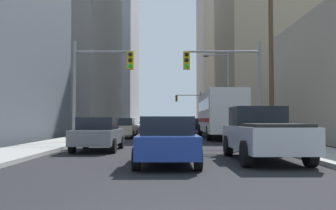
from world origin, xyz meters
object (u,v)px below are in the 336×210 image
(sedan_red, at_px, (190,124))
(traffic_signal_near_right, at_px, (227,74))
(sedan_beige, at_px, (124,128))
(traffic_signal_near_left, at_px, (101,75))
(traffic_signal_far_right, at_px, (190,103))
(city_bus, at_px, (220,113))
(sedan_grey, at_px, (99,134))
(sedan_blue, at_px, (168,140))
(pickup_truck_silver, at_px, (263,134))
(sedan_black, at_px, (199,126))

(sedan_red, relative_size, traffic_signal_near_right, 0.70)
(sedan_beige, relative_size, traffic_signal_near_left, 0.70)
(sedan_red, bearing_deg, traffic_signal_far_right, 86.98)
(city_bus, height_order, traffic_signal_near_left, traffic_signal_near_left)
(sedan_grey, relative_size, traffic_signal_near_right, 0.71)
(city_bus, relative_size, sedan_blue, 2.74)
(traffic_signal_near_left, height_order, traffic_signal_far_right, same)
(sedan_red, xyz_separation_m, traffic_signal_near_right, (0.25, -33.36, 3.31))
(city_bus, height_order, sedan_grey, city_bus)
(pickup_truck_silver, distance_m, sedan_red, 42.30)
(city_bus, distance_m, sedan_grey, 13.69)
(sedan_grey, height_order, sedan_red, same)
(traffic_signal_near_right, relative_size, traffic_signal_far_right, 1.00)
(pickup_truck_silver, distance_m, sedan_grey, 7.65)
(traffic_signal_near_left, bearing_deg, sedan_black, 68.15)
(sedan_black, xyz_separation_m, sedan_red, (0.00, 15.61, 0.00))
(city_bus, bearing_deg, sedan_beige, -178.99)
(sedan_red, height_order, traffic_signal_near_left, traffic_signal_near_left)
(sedan_beige, xyz_separation_m, traffic_signal_far_right, (6.94, 34.17, 3.29))
(sedan_red, xyz_separation_m, traffic_signal_near_left, (-7.12, -33.37, 3.26))
(sedan_beige, xyz_separation_m, traffic_signal_near_left, (-0.58, -6.68, 3.26))
(traffic_signal_near_right, bearing_deg, sedan_black, 90.82)
(sedan_grey, bearing_deg, city_bus, 58.70)
(sedan_beige, distance_m, traffic_signal_near_right, 10.09)
(sedan_beige, xyz_separation_m, sedan_red, (6.54, 26.68, 0.00))
(traffic_signal_far_right, bearing_deg, city_bus, -89.36)
(city_bus, height_order, sedan_beige, city_bus)
(traffic_signal_near_left, relative_size, traffic_signal_far_right, 1.00)
(traffic_signal_near_left, bearing_deg, sedan_grey, -80.53)
(traffic_signal_near_left, bearing_deg, sedan_red, 77.95)
(city_bus, bearing_deg, sedan_blue, -102.99)
(pickup_truck_silver, relative_size, sedan_black, 1.28)
(pickup_truck_silver, relative_size, traffic_signal_near_left, 0.90)
(sedan_blue, xyz_separation_m, sedan_black, (3.16, 28.03, 0.00))
(city_bus, xyz_separation_m, sedan_blue, (-3.94, -17.09, -1.16))
(pickup_truck_silver, xyz_separation_m, sedan_grey, (-6.47, 4.09, -0.16))
(pickup_truck_silver, bearing_deg, traffic_signal_near_left, 129.16)
(pickup_truck_silver, xyz_separation_m, sedan_blue, (-3.32, -1.34, -0.16))
(traffic_signal_near_left, distance_m, traffic_signal_far_right, 41.54)
(city_bus, distance_m, sedan_black, 11.03)
(city_bus, relative_size, sedan_beige, 2.73)
(pickup_truck_silver, xyz_separation_m, sedan_black, (-0.16, 26.68, -0.16))
(traffic_signal_near_right, bearing_deg, pickup_truck_silver, -90.61)
(pickup_truck_silver, bearing_deg, sedan_blue, -158.01)
(sedan_blue, height_order, traffic_signal_near_right, traffic_signal_near_right)
(city_bus, xyz_separation_m, sedan_red, (-0.77, 26.55, -1.16))
(pickup_truck_silver, relative_size, traffic_signal_far_right, 0.90)
(sedan_grey, height_order, sedan_black, same)
(sedan_grey, distance_m, sedan_beige, 11.53)
(sedan_red, height_order, traffic_signal_far_right, traffic_signal_far_right)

